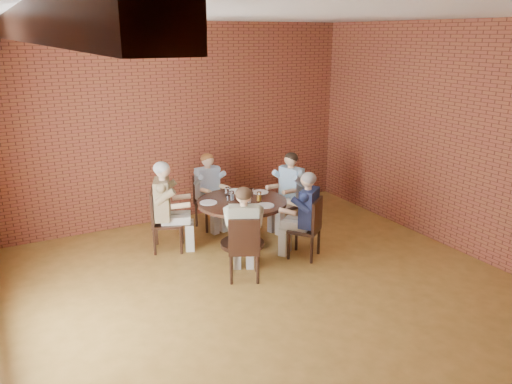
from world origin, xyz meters
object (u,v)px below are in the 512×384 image
diner_c (167,207)px  diner_e (305,216)px  chair_e (310,226)px  diner_d (244,233)px  chair_d (244,246)px  diner_a (289,192)px  dining_table (242,214)px  diner_b (209,191)px  smartphone (265,204)px  chair_c (161,218)px  chair_a (292,199)px  chair_b (207,199)px

diner_c → diner_e: 2.08m
chair_e → diner_d: bearing=-32.2°
chair_d → chair_e: (1.18, 0.19, 0.00)m
diner_a → diner_e: (-0.40, -1.07, -0.01)m
dining_table → chair_d: size_ratio=1.49×
dining_table → diner_b: (-0.13, 0.96, 0.12)m
diner_a → chair_d: size_ratio=1.43×
diner_e → smartphone: 0.63m
chair_c → chair_e: 2.25m
chair_d → chair_a: bearing=-114.4°
chair_b → diner_a: bearing=-41.0°
diner_c → chair_e: (1.74, -1.28, -0.19)m
chair_c → chair_b: bearing=-38.2°
diner_d → chair_e: diner_d is taller
diner_a → smartphone: size_ratio=8.75×
diner_a → diner_b: (-1.15, 0.68, -0.01)m
diner_d → chair_a: bearing=-115.3°
diner_a → smartphone: diner_a is taller
dining_table → diner_e: diner_e is taller
chair_e → diner_e: size_ratio=0.71×
chair_b → diner_d: diner_d is taller
dining_table → diner_c: diner_c is taller
smartphone → chair_e: bearing=-44.7°
chair_d → diner_c: bearing=-43.8°
dining_table → chair_d: chair_d is taller
chair_b → diner_b: size_ratio=0.71×
dining_table → chair_a: 1.14m
diner_a → diner_b: bearing=-135.8°
chair_d → smartphone: 1.07m
chair_a → chair_b: 1.45m
chair_a → diner_c: size_ratio=0.67×
diner_b → diner_c: (-0.93, -0.54, 0.05)m
chair_a → diner_a: bearing=-90.0°
chair_e → diner_c: bearing=-74.7°
chair_b → chair_d: chair_d is taller
diner_a → chair_e: diner_a is taller
smartphone → diner_d: bearing=-130.6°
diner_b → diner_d: diner_d is taller
diner_c → diner_d: size_ratio=1.07×
dining_table → chair_c: chair_c is taller
diner_a → diner_d: bearing=-65.0°
diner_b → diner_c: size_ratio=0.93×
chair_c → diner_c: diner_c is taller
diner_d → diner_c: bearing=-41.6°
diner_b → chair_d: (-0.37, -2.01, -0.15)m
diner_a → chair_e: bearing=-31.9°
chair_a → chair_c: 2.26m
diner_b → diner_d: (-0.34, -1.94, 0.01)m
chair_c → chair_e: chair_c is taller
dining_table → chair_e: 1.10m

